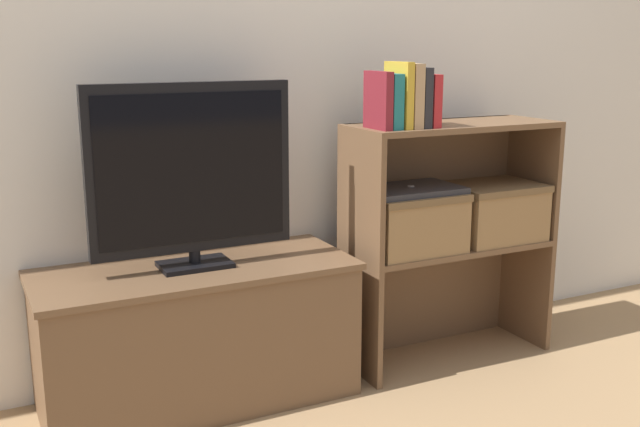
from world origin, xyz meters
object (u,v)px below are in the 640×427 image
book_mustard (399,95)px  book_teal (388,101)px  laptop (411,189)px  book_tan (408,96)px  book_maroon (378,100)px  tv (192,172)px  book_charcoal (416,97)px  tv_stand (198,334)px  storage_basket_right (492,209)px  storage_basket_left (410,219)px  book_crimson (426,100)px

book_mustard → book_teal: bearing=180.0°
book_teal → laptop: book_teal is taller
book_teal → book_tan: 0.08m
book_maroon → laptop: book_maroon is taller
tv → book_charcoal: book_charcoal is taller
tv_stand → book_teal: size_ratio=5.63×
book_teal → storage_basket_right: bearing=3.9°
storage_basket_right → book_tan: bearing=-175.4°
storage_basket_left → laptop: bearing=0.0°
storage_basket_left → book_teal: bearing=-164.6°
storage_basket_left → laptop: laptop is taller
book_mustard → book_tan: size_ratio=1.03×
book_tan → storage_basket_right: book_tan is taller
book_mustard → book_tan: 0.04m
tv_stand → book_tan: bearing=-8.0°
book_tan → book_charcoal: bearing=0.0°
tv_stand → book_mustard: (0.67, -0.10, 0.74)m
book_teal → book_charcoal: 0.11m
book_maroon → book_tan: size_ratio=0.89×
tv_stand → book_tan: book_tan is taller
tv_stand → book_maroon: 0.95m
tv_stand → tv: 0.53m
book_mustard → tv: bearing=171.8°
book_crimson → tv: bearing=172.9°
book_tan → storage_basket_left: 0.43m
tv → storage_basket_left: 0.79m
tv_stand → storage_basket_left: bearing=-5.0°
book_maroon → book_crimson: (0.18, 0.00, -0.01)m
book_crimson → storage_basket_right: bearing=5.6°
book_tan → storage_basket_left: (0.04, 0.03, -0.43)m
book_teal → storage_basket_left: (0.12, 0.03, -0.41)m
book_teal → book_crimson: book_teal is taller
book_maroon → book_tan: (0.11, 0.00, 0.01)m
book_charcoal → book_teal: bearing=180.0°
book_charcoal → book_crimson: bearing=0.0°
book_maroon → storage_basket_left: (0.16, 0.03, -0.41)m
book_maroon → book_tan: book_tan is taller
book_crimson → laptop: (-0.03, 0.03, -0.31)m
book_teal → tv_stand: bearing=171.1°
book_teal → storage_basket_left: bearing=15.4°
tv_stand → storage_basket_right: size_ratio=2.95×
book_maroon → storage_basket_right: 0.66m
tv_stand → book_mustard: size_ratio=4.66×
tv_stand → book_maroon: book_maroon is taller
book_mustard → storage_basket_left: book_mustard is taller
book_teal → storage_basket_right: book_teal is taller
book_maroon → book_mustard: bearing=0.0°
book_teal → book_mustard: bearing=0.0°
book_charcoal → storage_basket_right: 0.56m
laptop → storage_basket_right: bearing=0.0°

